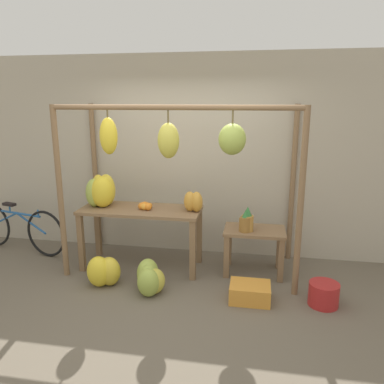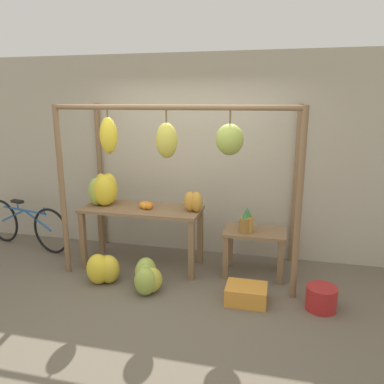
{
  "view_description": "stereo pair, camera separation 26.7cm",
  "coord_description": "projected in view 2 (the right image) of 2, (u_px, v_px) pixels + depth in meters",
  "views": [
    {
      "loc": [
        0.93,
        -3.54,
        2.18
      ],
      "look_at": [
        0.14,
        0.94,
        1.06
      ],
      "focal_mm": 35.0,
      "sensor_mm": 36.0,
      "label": 1
    },
    {
      "loc": [
        1.19,
        -3.49,
        2.18
      ],
      "look_at": [
        0.14,
        0.94,
        1.06
      ],
      "focal_mm": 35.0,
      "sensor_mm": 36.0,
      "label": 2
    }
  ],
  "objects": [
    {
      "name": "ground_plane",
      "position": [
        160.0,
        305.0,
        4.08
      ],
      "size": [
        20.0,
        20.0,
        0.0
      ],
      "primitive_type": "plane",
      "color": "#665B4C"
    },
    {
      "name": "shop_wall_back",
      "position": [
        194.0,
        157.0,
        5.3
      ],
      "size": [
        8.0,
        0.08,
        2.8
      ],
      "color": "#B2A893",
      "rests_on": "ground_plane"
    },
    {
      "name": "stall_awning",
      "position": [
        179.0,
        156.0,
        4.38
      ],
      "size": [
        2.91,
        1.19,
        2.13
      ],
      "color": "brown",
      "rests_on": "ground_plane"
    },
    {
      "name": "display_table_main",
      "position": [
        142.0,
        217.0,
        4.93
      ],
      "size": [
        1.56,
        0.62,
        0.81
      ],
      "color": "brown",
      "rests_on": "ground_plane"
    },
    {
      "name": "display_table_side",
      "position": [
        254.0,
        241.0,
        4.71
      ],
      "size": [
        0.76,
        0.49,
        0.59
      ],
      "color": "brown",
      "rests_on": "ground_plane"
    },
    {
      "name": "banana_pile_on_table",
      "position": [
        104.0,
        190.0,
        5.02
      ],
      "size": [
        0.43,
        0.49,
        0.42
      ],
      "color": "gold",
      "rests_on": "display_table_main"
    },
    {
      "name": "orange_pile",
      "position": [
        146.0,
        205.0,
        4.86
      ],
      "size": [
        0.19,
        0.17,
        0.09
      ],
      "color": "orange",
      "rests_on": "display_table_main"
    },
    {
      "name": "pineapple_cluster",
      "position": [
        246.0,
        223.0,
        4.59
      ],
      "size": [
        0.18,
        0.17,
        0.32
      ],
      "color": "olive",
      "rests_on": "display_table_side"
    },
    {
      "name": "banana_pile_ground_left",
      "position": [
        102.0,
        269.0,
        4.57
      ],
      "size": [
        0.44,
        0.42,
        0.37
      ],
      "color": "gold",
      "rests_on": "ground_plane"
    },
    {
      "name": "banana_pile_ground_right",
      "position": [
        147.0,
        277.0,
        4.36
      ],
      "size": [
        0.41,
        0.46,
        0.36
      ],
      "color": "gold",
      "rests_on": "ground_plane"
    },
    {
      "name": "fruit_crate_white",
      "position": [
        246.0,
        294.0,
        4.13
      ],
      "size": [
        0.45,
        0.34,
        0.19
      ],
      "color": "orange",
      "rests_on": "ground_plane"
    },
    {
      "name": "blue_bucket",
      "position": [
        321.0,
        298.0,
        3.98
      ],
      "size": [
        0.32,
        0.32,
        0.26
      ],
      "color": "#AD2323",
      "rests_on": "ground_plane"
    },
    {
      "name": "parked_bicycle",
      "position": [
        26.0,
        224.0,
        5.64
      ],
      "size": [
        1.68,
        0.44,
        0.72
      ],
      "color": "black",
      "rests_on": "ground_plane"
    },
    {
      "name": "papaya_pile",
      "position": [
        193.0,
        201.0,
        4.72
      ],
      "size": [
        0.31,
        0.3,
        0.26
      ],
      "color": "#93A33D",
      "rests_on": "display_table_main"
    }
  ]
}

